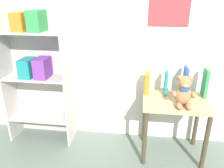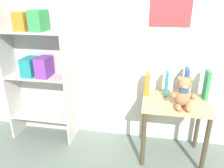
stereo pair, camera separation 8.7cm
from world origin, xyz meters
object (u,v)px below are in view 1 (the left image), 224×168
Objects in this scene: teddy_bear at (184,92)px; book_standing_teal at (166,83)px; bookshelf_side at (38,67)px; book_standing_green at (205,83)px; display_table at (174,110)px; book_standing_blue at (185,81)px; book_standing_orange at (147,83)px.

teddy_bear is 1.17× the size of book_standing_teal.
bookshelf_side reaches higher than book_standing_green.
teddy_bear reaches higher than display_table.
display_table is at bearing -52.88° from book_standing_teal.
book_standing_teal is at bearing -176.09° from book_standing_blue.
bookshelf_side is 2.37× the size of display_table.
book_standing_green is at bearing -1.05° from bookshelf_side.
book_standing_orange is at bearing -177.69° from book_standing_teal.
book_standing_green reaches higher than display_table.
teddy_bear reaches higher than book_standing_teal.
book_standing_blue is 1.03× the size of book_standing_green.
display_table is 0.36m from book_standing_green.
bookshelf_side is 5.27× the size of teddy_bear.
teddy_bear reaches higher than book_standing_green.
teddy_bear is (0.04, -0.09, 0.22)m from display_table.
teddy_bear is 1.29× the size of book_standing_orange.
book_standing_teal is 0.84× the size of book_standing_blue.
book_standing_teal is 0.17m from book_standing_blue.
display_table is 2.18× the size of book_standing_blue.
book_standing_teal is at bearing 0.52° from book_standing_orange.
book_standing_green is (0.50, -0.00, 0.03)m from book_standing_orange.
book_standing_green is at bearing -4.70° from book_standing_blue.
book_standing_green is (0.17, -0.02, -0.00)m from book_standing_blue.
bookshelf_side reaches higher than book_standing_teal.
book_standing_teal is 0.87× the size of book_standing_green.
book_standing_teal is at bearing -1.04° from bookshelf_side.
book_standing_teal is (-0.12, 0.20, -0.01)m from teddy_bear.
book_standing_teal is 0.34m from book_standing_green.
display_table is 0.25m from book_standing_teal.
book_standing_green is (0.34, -0.01, 0.02)m from book_standing_teal.
book_standing_blue reaches higher than book_standing_green.
book_standing_teal is at bearing 121.11° from teddy_bear.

